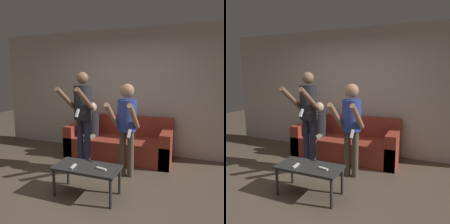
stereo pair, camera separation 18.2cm
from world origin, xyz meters
The scene contains 9 objects.
ground_plane centered at (0.00, 0.00, 0.00)m, with size 14.00×14.00×0.00m, color brown.
wall_back centered at (0.00, 2.07, 1.35)m, with size 6.40×0.06×2.70m.
couch centered at (-0.02, 1.64, 0.29)m, with size 2.17×0.81×0.84m.
person_standing_left centered at (-0.42, 0.80, 1.10)m, with size 0.43×0.73×1.77m.
person_standing_right centered at (0.39, 0.80, 0.97)m, with size 0.43×0.69×1.58m.
person_seated centered at (-0.59, 1.47, 0.63)m, with size 0.30×0.52×1.15m.
coffee_table centered at (0.03, 0.03, 0.39)m, with size 0.93×0.46×0.44m.
remote_near centered at (-0.13, -0.06, 0.45)m, with size 0.05×0.15×0.02m.
remote_far centered at (0.27, 0.00, 0.45)m, with size 0.15×0.07×0.02m.
Camera 1 is at (1.36, -2.58, 1.70)m, focal length 35.00 mm.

